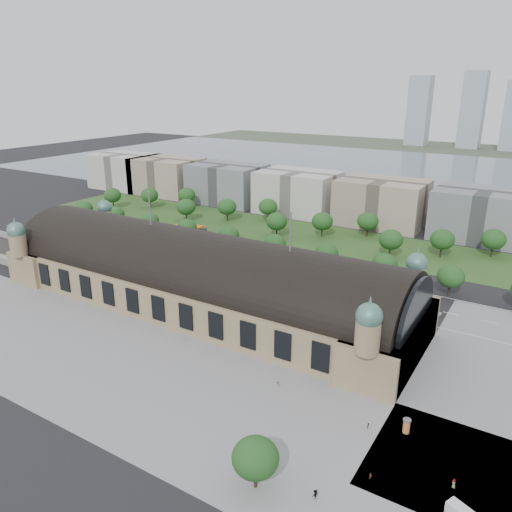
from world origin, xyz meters
The scene contains 61 objects.
ground centered at (0.00, 0.00, 0.00)m, with size 900.00×900.00×0.00m, color black.
station centered at (0.00, 0.00, 10.28)m, with size 150.00×48.40×44.30m.
track_cutting centered at (-110.00, -2.21, 0.70)m, with size 70.00×24.00×3.10m.
plaza_south centered at (10.00, -44.00, 0.00)m, with size 190.00×48.00×0.12m, color gray.
road_slab centered at (-20.00, 38.00, 0.00)m, with size 260.00×26.00×0.10m, color black.
grass_belt centered at (-15.00, 93.00, 0.00)m, with size 300.00×45.00×0.10m, color #2B5321.
petrol_station centered at (-53.91, 65.28, 2.95)m, with size 14.00×13.00×5.05m.
lake centered at (0.00, 298.00, 0.00)m, with size 700.00×320.00×0.08m, color slate.
far_shore centered at (0.00, 498.00, 0.00)m, with size 700.00×120.00×0.14m, color #44513D.
far_tower_left centered at (-60.00, 508.00, 40.00)m, with size 24.00×24.00×80.00m, color #9EA8B2.
far_tower_mid centered at (0.00, 508.00, 42.50)m, with size 24.00×24.00×85.00m, color #9EA8B2.
office_0 centered at (-170.00, 133.00, 12.00)m, with size 45.00×32.00×24.00m, color beige.
office_1 centered at (-130.00, 133.00, 12.00)m, with size 45.00×32.00×24.00m, color tan.
office_2 centered at (-80.00, 133.00, 12.00)m, with size 45.00×32.00×24.00m, color gray.
office_3 centered at (-30.00, 133.00, 12.00)m, with size 45.00×32.00×24.00m, color beige.
office_4 centered at (20.00, 133.00, 12.00)m, with size 45.00×32.00×24.00m, color tan.
office_5 centered at (70.00, 133.00, 12.00)m, with size 45.00×32.00×24.00m, color gray.
tree_row_0 centered at (-120.00, 53.00, 7.43)m, with size 9.60×9.60×11.52m.
tree_row_1 centered at (-96.00, 53.00, 7.43)m, with size 9.60×9.60×11.52m.
tree_row_2 centered at (-72.00, 53.00, 7.43)m, with size 9.60×9.60×11.52m.
tree_row_3 centered at (-48.00, 53.00, 7.43)m, with size 9.60×9.60×11.52m.
tree_row_4 centered at (-24.00, 53.00, 7.43)m, with size 9.60×9.60×11.52m.
tree_row_5 centered at (0.00, 53.00, 7.43)m, with size 9.60×9.60×11.52m.
tree_row_6 centered at (24.00, 53.00, 7.43)m, with size 9.60×9.60×11.52m.
tree_row_7 centered at (48.00, 53.00, 7.43)m, with size 9.60×9.60×11.52m.
tree_row_8 centered at (72.00, 53.00, 7.43)m, with size 9.60×9.60×11.52m.
tree_belt_0 centered at (-130.00, 83.00, 8.05)m, with size 10.40×10.40×12.48m.
tree_belt_1 centered at (-111.00, 95.00, 8.05)m, with size 10.40×10.40×12.48m.
tree_belt_2 centered at (-92.00, 107.00, 8.05)m, with size 10.40×10.40×12.48m.
tree_belt_3 centered at (-73.00, 83.00, 8.05)m, with size 10.40×10.40×12.48m.
tree_belt_4 centered at (-54.00, 95.00, 8.05)m, with size 10.40×10.40×12.48m.
tree_belt_5 centered at (-35.00, 107.00, 8.05)m, with size 10.40×10.40×12.48m.
tree_belt_6 centered at (-16.00, 83.00, 8.05)m, with size 10.40×10.40×12.48m.
tree_belt_7 centered at (3.00, 95.00, 8.05)m, with size 10.40×10.40×12.48m.
tree_belt_8 centered at (22.00, 107.00, 8.05)m, with size 10.40×10.40×12.48m.
tree_belt_9 centered at (41.00, 83.00, 8.05)m, with size 10.40×10.40×12.48m.
tree_belt_10 centered at (60.00, 95.00, 8.05)m, with size 10.40×10.40×12.48m.
tree_belt_11 centered at (79.00, 107.00, 8.05)m, with size 10.40×10.40×12.48m.
tree_plaza_s centered at (60.00, -60.00, 6.80)m, with size 9.00×9.00×10.64m.
traffic_car_0 centered at (-103.28, 33.75, 0.68)m, with size 1.61×4.00×1.36m, color white.
traffic_car_1 centered at (-96.35, 38.26, 0.71)m, with size 1.51×4.33×1.43m, color gray.
traffic_car_2 centered at (-48.23, 35.62, 0.65)m, with size 2.16×4.68×1.30m, color black.
traffic_car_3 centered at (-33.89, 43.83, 0.76)m, with size 2.14×5.25×1.52m, color #9A3213.
traffic_car_4 centered at (13.64, 38.94, 0.82)m, with size 1.93×4.79×1.63m, color #1F1B4E.
traffic_car_6 centered at (71.33, 34.28, 0.66)m, with size 2.18×4.73×1.31m, color silver.
parked_car_0 centered at (-77.02, 22.12, 0.77)m, with size 1.63×4.67×1.54m, color black.
parked_car_1 centered at (-77.70, 23.75, 0.71)m, with size 2.37×5.14×1.43m, color #963113.
parked_car_2 centered at (-58.67, 25.00, 0.76)m, with size 2.12×5.21×1.51m, color #172342.
parked_car_3 centered at (-55.72, 22.26, 0.81)m, with size 1.90×4.73×1.61m, color slate.
parked_car_4 centered at (-57.63, 21.00, 0.81)m, with size 1.71×4.90×1.61m, color silver.
parked_car_5 centered at (-34.54, 24.79, 0.79)m, with size 2.62×5.68×1.58m, color #93959B.
parked_car_6 centered at (-18.00, 21.00, 0.68)m, with size 1.90×4.67×1.36m, color black.
bus_west centered at (-6.50, 32.00, 1.74)m, with size 2.92×12.48×3.48m, color red.
bus_mid centered at (17.73, 27.00, 1.79)m, with size 3.01×12.88×3.59m, color beige.
bus_east centered at (34.58, 32.00, 1.80)m, with size 3.02×12.89×3.59m, color silver.
advertising_column centered at (80.00, -29.43, 1.79)m, with size 1.82×1.82×3.44m.
pedestrian_0 centered at (47.56, -29.15, 0.80)m, with size 0.78×0.45×1.59m, color gray.
pedestrian_1 centered at (77.98, -46.72, 0.77)m, with size 0.56×0.37×1.54m, color gray.
pedestrian_2 centered at (72.54, -32.59, 0.77)m, with size 0.75×0.43×1.54m, color gray.
pedestrian_4 centered at (70.93, -56.69, 0.98)m, with size 1.27×0.55×1.96m, color gray.
pedestrian_5 centered at (92.16, -40.44, 0.99)m, with size 0.96×0.55×1.97m, color gray.
Camera 1 is at (99.46, -123.85, 72.92)m, focal length 35.00 mm.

